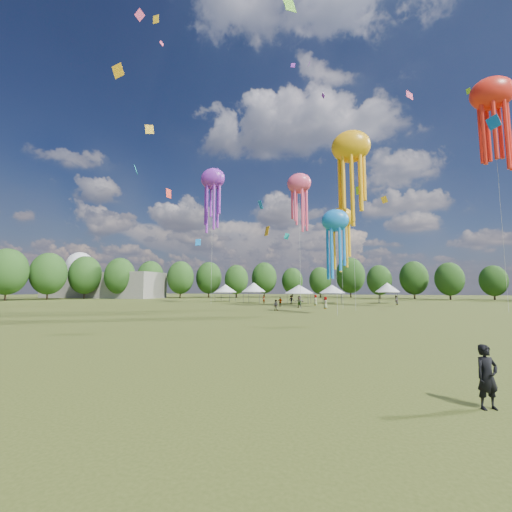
# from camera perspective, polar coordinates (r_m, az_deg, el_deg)

# --- Properties ---
(ground) EXTENTS (300.00, 300.00, 0.00)m
(ground) POSITION_cam_1_polar(r_m,az_deg,el_deg) (13.75, -9.01, -18.89)
(ground) COLOR #384416
(ground) RESTS_ON ground
(observer_main) EXTENTS (0.71, 0.61, 1.64)m
(observer_main) POSITION_cam_1_polar(r_m,az_deg,el_deg) (10.75, 36.16, -17.11)
(observer_main) COLOR black
(observer_main) RESTS_ON ground
(spectator_near) EXTENTS (0.80, 0.64, 1.55)m
(spectator_near) POSITION_cam_1_polar(r_m,az_deg,el_deg) (44.37, 3.56, -8.83)
(spectator_near) COLOR gray
(spectator_near) RESTS_ON ground
(spectators_far) EXTENTS (25.62, 15.16, 1.89)m
(spectators_far) POSITION_cam_1_polar(r_m,az_deg,el_deg) (57.32, 10.30, -7.94)
(spectators_far) COLOR gray
(spectators_far) RESTS_ON ground
(festival_tents) EXTENTS (40.45, 12.14, 4.32)m
(festival_tents) POSITION_cam_1_polar(r_m,az_deg,el_deg) (68.01, 7.16, -5.78)
(festival_tents) COLOR #47474C
(festival_tents) RESTS_ON ground
(show_kites) EXTENTS (50.79, 20.94, 32.30)m
(show_kites) POSITION_cam_1_polar(r_m,az_deg,el_deg) (52.88, 15.03, 14.34)
(show_kites) COLOR #F84971
(show_kites) RESTS_ON ground
(small_kites) EXTENTS (71.97, 65.12, 46.48)m
(small_kites) POSITION_cam_1_polar(r_m,az_deg,el_deg) (59.13, 9.82, 21.33)
(small_kites) COLOR #F84971
(small_kites) RESTS_ON ground
(treeline) EXTENTS (201.57, 95.24, 13.43)m
(treeline) POSITION_cam_1_polar(r_m,az_deg,el_deg) (75.27, 9.64, -3.11)
(treeline) COLOR #38281C
(treeline) RESTS_ON ground
(hangar) EXTENTS (40.00, 12.00, 8.00)m
(hangar) POSITION_cam_1_polar(r_m,az_deg,el_deg) (114.55, -25.86, -4.78)
(hangar) COLOR gray
(hangar) RESTS_ON ground
(radome) EXTENTS (9.00, 9.00, 16.00)m
(radome) POSITION_cam_1_polar(r_m,az_deg,el_deg) (130.23, -29.12, -2.04)
(radome) COLOR white
(radome) RESTS_ON ground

